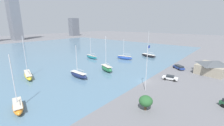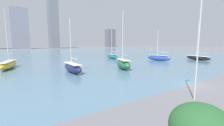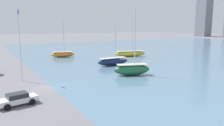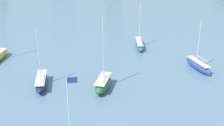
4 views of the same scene
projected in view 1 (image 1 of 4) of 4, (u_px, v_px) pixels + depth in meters
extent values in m
plane|color=slate|center=(145.00, 81.00, 47.02)|extent=(500.00, 500.00, 0.00)
cube|color=slate|center=(40.00, 54.00, 90.51)|extent=(180.00, 140.00, 0.00)
cube|color=#9E937F|center=(212.00, 69.00, 54.47)|extent=(12.00, 10.11, 3.37)
pyramid|color=#4C5156|center=(213.00, 63.00, 53.90)|extent=(12.00, 10.11, 1.10)
cylinder|color=silver|center=(147.00, 69.00, 39.07)|extent=(0.14, 0.14, 12.31)
cube|color=#1E3899|center=(149.00, 47.00, 38.09)|extent=(1.10, 0.03, 0.70)
cylinder|color=#4C3823|center=(145.00, 108.00, 31.25)|extent=(0.51, 0.51, 0.96)
ellipsoid|color=#285B2D|center=(146.00, 101.00, 30.85)|extent=(2.84, 2.84, 2.23)
cube|color=slate|center=(13.00, 12.00, 160.50)|extent=(9.57, 12.64, 59.62)
cube|color=slate|center=(74.00, 27.00, 226.07)|extent=(12.21, 10.16, 25.66)
ellipsoid|color=#19234C|center=(79.00, 75.00, 49.92)|extent=(2.13, 8.32, 1.87)
cube|color=silver|center=(78.00, 72.00, 49.70)|extent=(1.74, 6.82, 0.10)
cube|color=#2D2D33|center=(79.00, 76.00, 50.05)|extent=(0.17, 1.50, 0.84)
cylinder|color=silver|center=(76.00, 59.00, 48.94)|extent=(0.18, 0.18, 8.91)
cylinder|color=silver|center=(80.00, 70.00, 48.68)|extent=(0.17, 3.57, 0.14)
ellipsoid|color=#284CA8|center=(125.00, 58.00, 75.57)|extent=(3.58, 8.38, 1.82)
cube|color=beige|center=(125.00, 56.00, 75.35)|extent=(2.93, 6.87, 0.10)
cube|color=#2D2D33|center=(125.00, 59.00, 75.70)|extent=(0.49, 1.47, 0.82)
cylinder|color=silver|center=(124.00, 47.00, 74.52)|extent=(0.18, 0.18, 8.58)
cylinder|color=silver|center=(127.00, 54.00, 74.53)|extent=(0.98, 3.59, 0.14)
ellipsoid|color=yellow|center=(28.00, 75.00, 49.87)|extent=(4.83, 10.66, 1.74)
cube|color=beige|center=(28.00, 73.00, 49.66)|extent=(3.96, 8.74, 0.10)
cube|color=#2D2D33|center=(28.00, 77.00, 49.99)|extent=(0.67, 1.86, 0.78)
cylinder|color=silver|center=(25.00, 55.00, 48.74)|extent=(0.18, 0.18, 12.11)
cylinder|color=silver|center=(28.00, 71.00, 48.34)|extent=(1.27, 4.04, 0.14)
ellipsoid|color=#1E757F|center=(92.00, 57.00, 77.52)|extent=(2.72, 8.74, 1.67)
cube|color=#BCB7AD|center=(91.00, 55.00, 77.32)|extent=(2.23, 7.17, 0.10)
cube|color=#2D2D33|center=(92.00, 58.00, 77.64)|extent=(0.34, 1.56, 0.75)
cylinder|color=silver|center=(90.00, 46.00, 76.57)|extent=(0.18, 0.18, 9.41)
cylinder|color=silver|center=(93.00, 54.00, 75.93)|extent=(0.65, 4.42, 0.14)
ellipsoid|color=orange|center=(18.00, 106.00, 31.11)|extent=(3.85, 7.45, 1.65)
cube|color=beige|center=(17.00, 103.00, 30.92)|extent=(3.16, 6.11, 0.10)
cube|color=#2D2D33|center=(18.00, 108.00, 31.23)|extent=(0.50, 1.29, 0.74)
cylinder|color=silver|center=(13.00, 79.00, 30.05)|extent=(0.18, 0.18, 10.12)
cylinder|color=silver|center=(17.00, 100.00, 30.03)|extent=(0.84, 2.52, 0.14)
ellipsoid|color=#236B3D|center=(107.00, 68.00, 56.64)|extent=(4.63, 7.51, 2.17)
cube|color=beige|center=(107.00, 66.00, 56.38)|extent=(3.80, 6.16, 0.10)
cube|color=#2D2D33|center=(107.00, 70.00, 56.80)|extent=(0.59, 1.26, 0.98)
cylinder|color=silver|center=(106.00, 51.00, 55.42)|extent=(0.18, 0.18, 11.05)
cylinder|color=silver|center=(108.00, 63.00, 55.31)|extent=(1.14, 2.81, 0.14)
ellipsoid|color=black|center=(148.00, 56.00, 81.61)|extent=(4.14, 9.56, 1.43)
cube|color=silver|center=(149.00, 54.00, 81.44)|extent=(3.39, 7.84, 0.10)
cube|color=#2D2D33|center=(148.00, 56.00, 81.71)|extent=(0.46, 1.67, 0.64)
cylinder|color=silver|center=(148.00, 43.00, 80.36)|extent=(0.18, 0.18, 12.45)
cylinder|color=silver|center=(151.00, 53.00, 80.25)|extent=(0.84, 3.75, 0.14)
cube|color=#284293|center=(179.00, 67.00, 59.59)|extent=(4.79, 5.29, 0.62)
cube|color=#23282D|center=(179.00, 66.00, 59.24)|extent=(3.63, 3.92, 0.60)
cylinder|color=black|center=(174.00, 67.00, 61.00)|extent=(0.65, 0.72, 0.70)
cylinder|color=black|center=(178.00, 67.00, 61.38)|extent=(0.65, 0.72, 0.70)
cylinder|color=black|center=(179.00, 69.00, 57.95)|extent=(0.65, 0.72, 0.70)
cylinder|color=black|center=(183.00, 69.00, 58.33)|extent=(0.65, 0.72, 0.70)
cylinder|color=black|center=(223.00, 106.00, 32.22)|extent=(0.64, 0.79, 0.78)
cube|color=white|center=(170.00, 78.00, 47.95)|extent=(2.54, 4.85, 0.60)
cube|color=#23282D|center=(170.00, 76.00, 47.81)|extent=(1.95, 2.54, 0.55)
cylinder|color=black|center=(165.00, 79.00, 47.96)|extent=(0.37, 0.77, 0.74)
cylinder|color=black|center=(166.00, 77.00, 49.51)|extent=(0.37, 0.77, 0.74)
cylinder|color=black|center=(174.00, 81.00, 46.55)|extent=(0.37, 0.77, 0.74)
cylinder|color=black|center=(175.00, 79.00, 48.10)|extent=(0.37, 0.77, 0.74)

